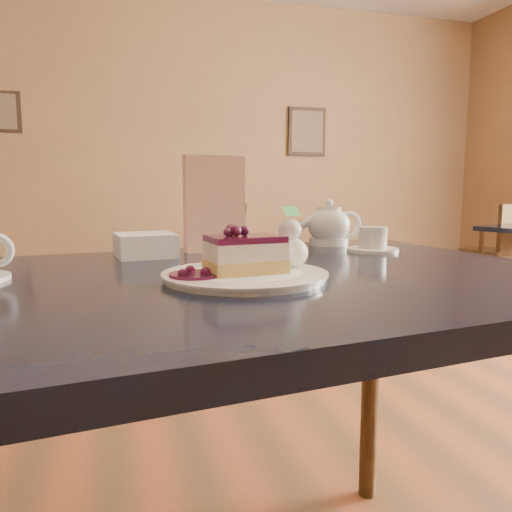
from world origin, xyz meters
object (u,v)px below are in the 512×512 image
object	(u,v)px
main_table	(234,319)
tea_set	(337,229)
dessert_plate	(245,276)
cheesecake_slice	(245,254)

from	to	relation	value
main_table	tea_set	bearing A→B (deg)	36.90
dessert_plate	tea_set	xyz separation A→B (m)	(0.36, 0.41, 0.04)
dessert_plate	cheesecake_slice	distance (m)	0.04
main_table	tea_set	xyz separation A→B (m)	(0.37, 0.36, 0.13)
main_table	dessert_plate	xyz separation A→B (m)	(0.01, -0.05, 0.09)
main_table	dessert_plate	bearing A→B (deg)	-90.00
main_table	dessert_plate	distance (m)	0.10
tea_set	main_table	bearing A→B (deg)	-135.88
cheesecake_slice	tea_set	size ratio (longest dim) A/B	0.49
cheesecake_slice	tea_set	xyz separation A→B (m)	(0.36, 0.41, 0.00)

